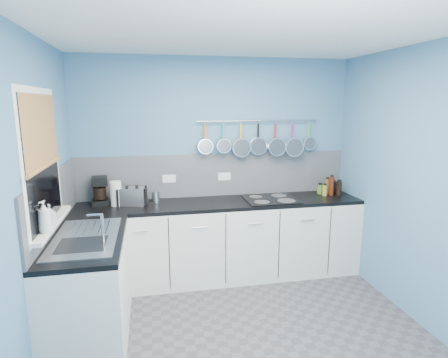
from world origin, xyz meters
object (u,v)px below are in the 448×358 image
object	(u,v)px
soap_bottle_b	(50,215)
canister	(156,197)
toaster	(132,196)
hob	(271,199)
coffee_maker	(100,191)
soap_bottle_a	(44,217)
paper_towel	(116,194)

from	to	relation	value
soap_bottle_b	canister	xyz separation A→B (m)	(0.82, 1.15, -0.18)
soap_bottle_b	canister	size ratio (longest dim) A/B	1.47
toaster	hob	bearing A→B (deg)	11.84
coffee_maker	canister	world-z (taller)	coffee_maker
canister	hob	distance (m)	1.30
soap_bottle_a	coffee_maker	world-z (taller)	soap_bottle_a
paper_towel	hob	size ratio (longest dim) A/B	0.45
paper_towel	coffee_maker	xyz separation A→B (m)	(-0.17, 0.07, 0.02)
canister	soap_bottle_b	bearing A→B (deg)	-125.60
soap_bottle_b	toaster	world-z (taller)	soap_bottle_b
toaster	paper_towel	bearing A→B (deg)	-163.15
toaster	hob	size ratio (longest dim) A/B	0.50
toaster	canister	xyz separation A→B (m)	(0.25, 0.07, -0.04)
coffee_maker	toaster	bearing A→B (deg)	-17.79
soap_bottle_a	coffee_maker	distance (m)	1.32
soap_bottle_a	coffee_maker	bearing A→B (deg)	79.91
paper_towel	canister	size ratio (longest dim) A/B	2.27
paper_towel	coffee_maker	size ratio (longest dim) A/B	0.87
soap_bottle_b	paper_towel	xyz separation A→B (m)	(0.40, 1.07, -0.10)
soap_bottle_b	canister	bearing A→B (deg)	54.40
soap_bottle_b	hob	bearing A→B (deg)	24.86
soap_bottle_b	hob	world-z (taller)	soap_bottle_b
coffee_maker	hob	xyz separation A→B (m)	(1.88, -0.16, -0.15)
soap_bottle_b	coffee_maker	world-z (taller)	soap_bottle_b
canister	paper_towel	bearing A→B (deg)	-169.39
soap_bottle_a	soap_bottle_b	xyz separation A→B (m)	(0.00, 0.15, -0.03)
paper_towel	toaster	xyz separation A→B (m)	(0.17, 0.00, -0.04)
soap_bottle_a	soap_bottle_b	size ratio (longest dim) A/B	1.39
soap_bottle_b	paper_towel	distance (m)	1.14
soap_bottle_b	hob	xyz separation A→B (m)	(2.11, 0.98, -0.23)
soap_bottle_b	coffee_maker	bearing A→B (deg)	78.63
paper_towel	hob	bearing A→B (deg)	-2.99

